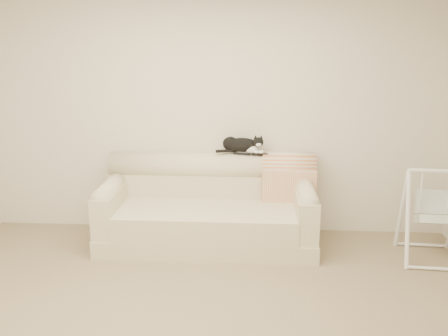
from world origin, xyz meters
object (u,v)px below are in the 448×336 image
object	(u,v)px
sofa	(208,210)
remote_b	(260,154)
remote_a	(242,153)
tuxedo_cat	(242,145)
baby_swing	(432,214)

from	to	relation	value
sofa	remote_b	xyz separation A→B (m)	(0.53, 0.21, 0.56)
remote_a	tuxedo_cat	world-z (taller)	tuxedo_cat
remote_a	baby_swing	xyz separation A→B (m)	(1.84, -0.50, -0.46)
sofa	remote_b	world-z (taller)	remote_b
remote_a	tuxedo_cat	size ratio (longest dim) A/B	0.37
baby_swing	remote_a	bearing A→B (deg)	164.86
tuxedo_cat	baby_swing	world-z (taller)	tuxedo_cat
remote_a	remote_b	size ratio (longest dim) A/B	1.08
remote_a	tuxedo_cat	distance (m)	0.09
sofa	remote_a	xyz separation A→B (m)	(0.34, 0.23, 0.56)
remote_a	baby_swing	size ratio (longest dim) A/B	0.20
sofa	tuxedo_cat	size ratio (longest dim) A/B	4.33
remote_b	baby_swing	world-z (taller)	remote_b
tuxedo_cat	baby_swing	xyz separation A→B (m)	(1.85, -0.52, -0.54)
sofa	baby_swing	bearing A→B (deg)	-7.00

